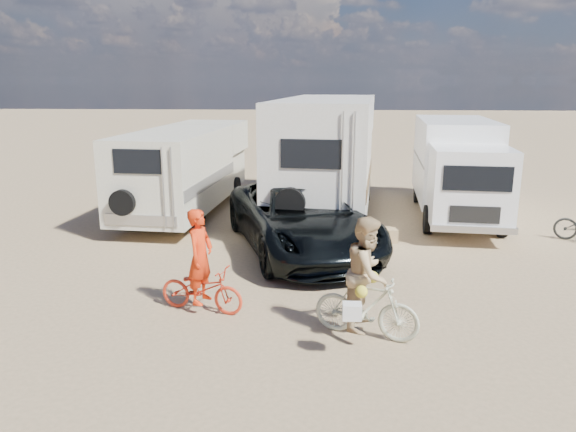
# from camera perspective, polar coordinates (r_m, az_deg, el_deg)

# --- Properties ---
(ground) EXTENTS (140.00, 140.00, 0.00)m
(ground) POSITION_cam_1_polar(r_m,az_deg,el_deg) (10.30, 6.50, -9.51)
(ground) COLOR tan
(ground) RESTS_ON ground
(rv_main) EXTENTS (3.47, 8.17, 3.60)m
(rv_main) POSITION_cam_1_polar(r_m,az_deg,el_deg) (16.71, 4.16, 6.13)
(rv_main) COLOR white
(rv_main) RESTS_ON ground
(rv_left) EXTENTS (2.88, 7.65, 2.66)m
(rv_left) POSITION_cam_1_polar(r_m,az_deg,el_deg) (17.51, -10.60, 4.74)
(rv_left) COLOR white
(rv_left) RESTS_ON ground
(box_truck) EXTENTS (2.85, 6.83, 2.93)m
(box_truck) POSITION_cam_1_polar(r_m,az_deg,el_deg) (17.19, 17.46, 4.61)
(box_truck) COLOR white
(box_truck) RESTS_ON ground
(dark_suv) EXTENTS (4.54, 6.56, 1.66)m
(dark_suv) POSITION_cam_1_polar(r_m,az_deg,el_deg) (13.29, 1.44, -0.18)
(dark_suv) COLOR black
(dark_suv) RESTS_ON ground
(bike_man) EXTENTS (1.71, 0.97, 0.85)m
(bike_man) POSITION_cam_1_polar(r_m,az_deg,el_deg) (10.04, -9.11, -7.62)
(bike_man) COLOR red
(bike_man) RESTS_ON ground
(bike_woman) EXTENTS (1.82, 1.06, 1.05)m
(bike_woman) POSITION_cam_1_polar(r_m,az_deg,el_deg) (9.02, 8.28, -9.48)
(bike_woman) COLOR beige
(bike_woman) RESTS_ON ground
(rider_man) EXTENTS (0.57, 0.72, 1.74)m
(rider_man) POSITION_cam_1_polar(r_m,az_deg,el_deg) (9.89, -9.21, -5.22)
(rider_man) COLOR red
(rider_man) RESTS_ON ground
(rider_woman) EXTENTS (0.97, 1.09, 1.86)m
(rider_woman) POSITION_cam_1_polar(r_m,az_deg,el_deg) (8.86, 8.37, -7.08)
(rider_woman) COLOR tan
(rider_woman) RESTS_ON ground
(cooler) EXTENTS (0.54, 0.41, 0.41)m
(cooler) POSITION_cam_1_polar(r_m,az_deg,el_deg) (13.15, 2.85, -3.19)
(cooler) COLOR navy
(cooler) RESTS_ON ground
(crate) EXTENTS (0.53, 0.53, 0.36)m
(crate) POSITION_cam_1_polar(r_m,az_deg,el_deg) (14.40, 10.44, -1.98)
(crate) COLOR #967A52
(crate) RESTS_ON ground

